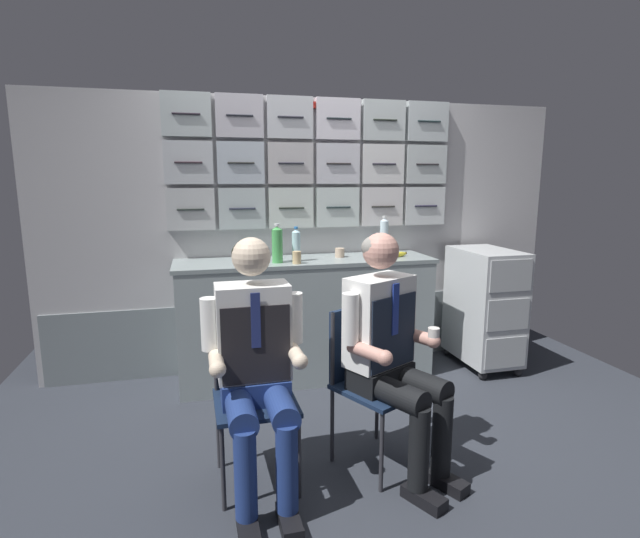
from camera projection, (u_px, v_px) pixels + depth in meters
ground at (366, 448)px, 2.85m from camera, size 4.80×4.80×0.04m
galley_bulkhead at (312, 228)px, 3.94m from camera, size 4.20×0.14×2.15m
galley_counter at (306, 318)px, 3.77m from camera, size 1.95×0.53×0.93m
service_trolley at (484, 305)px, 3.98m from camera, size 0.40×0.65×0.97m
folding_chair_left at (253, 379)px, 2.50m from camera, size 0.41×0.41×0.84m
crew_member_left at (256, 358)px, 2.32m from camera, size 0.50×0.61×1.26m
folding_chair_near_trolley at (367, 367)px, 2.65m from camera, size 0.54×0.54×0.84m
crew_member_near_trolley at (391, 344)px, 2.50m from camera, size 0.58×0.68×1.26m
sparkling_bottle_green at (384, 236)px, 3.91m from camera, size 0.07×0.07×0.31m
water_bottle_clear at (296, 245)px, 3.57m from camera, size 0.06×0.06×0.26m
water_bottle_blue_cap at (277, 244)px, 3.51m from camera, size 0.08×0.08×0.28m
paper_cup_blue at (340, 252)px, 3.78m from camera, size 0.07×0.07×0.07m
coffee_cup_spare at (297, 257)px, 3.48m from camera, size 0.06×0.06×0.09m
snack_banana at (399, 254)px, 3.79m from camera, size 0.17×0.10×0.04m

